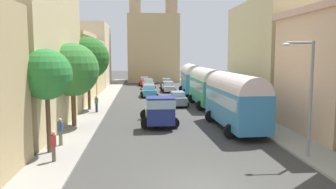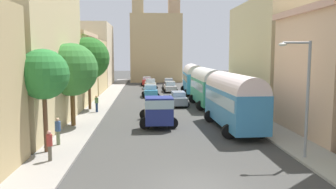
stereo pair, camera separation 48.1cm
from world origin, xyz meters
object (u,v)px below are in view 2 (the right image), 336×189
Objects in this scene: car_2 at (147,81)px; pedestrian_2 at (50,144)px; car_0 at (150,91)px; parked_bus_0 at (234,99)px; car_4 at (170,87)px; parked_bus_1 at (207,85)px; car_1 at (150,84)px; parked_bus_2 at (193,78)px; car_3 at (178,99)px; pedestrian_0 at (97,103)px; pedestrian_1 at (58,130)px; car_5 at (169,83)px; streetlamp_near at (304,90)px; cargo_truck_0 at (158,110)px.

pedestrian_2 is at bearing -96.75° from car_2.
parked_bus_0 is at bearing -73.47° from car_0.
parked_bus_0 is 2.12× the size of car_4.
parked_bus_0 is 11.41m from parked_bus_1.
pedestrian_2 is at bearing -98.61° from car_1.
parked_bus_2 is at bearing 89.43° from parked_bus_1.
pedestrian_0 reaches higher than car_3.
car_1 is at bearing 81.39° from pedestrian_2.
car_1 is at bearing 80.00° from pedestrian_1.
parked_bus_0 is 2.35× the size of car_1.
car_0 is 13.78m from pedestrian_0.
parked_bus_0 is 5.00× the size of pedestrian_1.
car_5 is at bearing -49.65° from car_2.
parked_bus_2 is at bearing 52.55° from pedestrian_0.
pedestrian_2 is 13.77m from streetlamp_near.
car_0 is at bearing 105.60° from streetlamp_near.
car_1 is (-6.08, 8.05, -1.56)m from parked_bus_2.
parked_bus_1 is 2.13× the size of car_0.
streetlamp_near is at bearing -76.12° from car_3.
parked_bus_1 is 2.12× the size of car_3.
pedestrian_1 reaches higher than car_1.
streetlamp_near is (8.23, -44.57, 3.05)m from car_2.
car_4 is 1.04× the size of car_5.
cargo_truck_0 is 3.59× the size of pedestrian_1.
pedestrian_0 is at bearing -127.45° from parked_bus_2.
car_4 is at bearing 61.46° from car_0.
parked_bus_2 is 2.20× the size of car_0.
pedestrian_0 is at bearing 145.96° from parked_bus_0.
parked_bus_2 reaches higher than car_3.
car_1 is (-0.24, 29.30, -0.48)m from cargo_truck_0.
parked_bus_2 is 11.46m from car_3.
parked_bus_0 is 12.86m from pedestrian_1.
parked_bus_1 reaches higher than car_5.
car_5 is 2.34× the size of pedestrian_2.
parked_bus_0 is 22.86m from parked_bus_2.
parked_bus_0 reaches higher than cargo_truck_0.
car_1 is (-5.93, 30.91, -1.56)m from parked_bus_0.
car_3 is (-3.11, 0.57, -1.53)m from parked_bus_1.
pedestrian_2 is at bearing -147.86° from parked_bus_0.
parked_bus_2 is at bearing -64.85° from car_2.
car_3 is at bearing -90.91° from car_5.
parked_bus_2 is at bearing 89.61° from parked_bus_0.
car_0 is at bearing 91.14° from cargo_truck_0.
parked_bus_1 is 0.97× the size of parked_bus_2.
pedestrian_1 is (-12.15, -15.54, -1.29)m from parked_bus_1.
car_3 is at bearing 65.91° from pedestrian_2.
car_2 is 2.11× the size of pedestrian_2.
parked_bus_2 is at bearing -73.40° from car_5.
parked_bus_1 is at bearing 89.79° from parked_bus_0.
pedestrian_2 is (-11.87, -30.22, -1.35)m from parked_bus_2.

